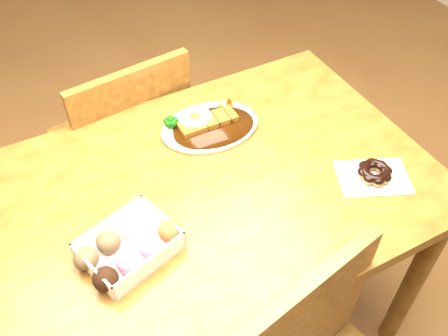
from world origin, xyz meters
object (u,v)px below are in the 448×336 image
pon_de_ring (375,173)px  donut_box (128,247)px  table (207,210)px  chair_far (127,144)px  katsu_curry_plate (208,125)px

pon_de_ring → donut_box: bearing=173.4°
table → donut_box: 0.30m
table → pon_de_ring: pon_de_ring is taller
table → pon_de_ring: 0.46m
chair_far → donut_box: size_ratio=3.44×
table → katsu_curry_plate: 0.25m
pon_de_ring → katsu_curry_plate: bearing=128.2°
donut_box → pon_de_ring: (0.65, -0.08, -0.01)m
chair_far → pon_de_ring: chair_far is taller
chair_far → pon_de_ring: 0.90m
katsu_curry_plate → donut_box: size_ratio=1.18×
chair_far → pon_de_ring: bearing=116.7°
donut_box → katsu_curry_plate: bearing=40.3°
chair_far → katsu_curry_plate: chair_far is taller
donut_box → pon_de_ring: size_ratio=1.13×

